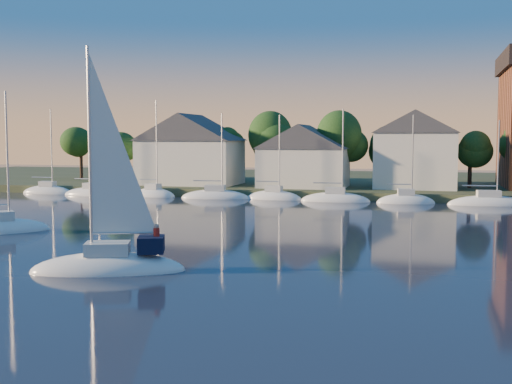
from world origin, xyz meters
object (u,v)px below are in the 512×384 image
(clubhouse_centre, at_px, (304,155))
(clubhouse_east, at_px, (416,149))
(clubhouse_west, at_px, (191,148))
(hero_sailboat, at_px, (110,262))

(clubhouse_centre, relative_size, clubhouse_east, 1.10)
(clubhouse_west, height_order, hero_sailboat, hero_sailboat)
(clubhouse_centre, distance_m, hero_sailboat, 50.60)
(clubhouse_centre, relative_size, hero_sailboat, 0.87)
(clubhouse_west, distance_m, hero_sailboat, 53.75)
(clubhouse_centre, bearing_deg, clubhouse_west, 176.42)
(clubhouse_centre, bearing_deg, hero_sailboat, -91.33)
(clubhouse_west, distance_m, clubhouse_centre, 16.05)
(clubhouse_east, relative_size, hero_sailboat, 0.79)
(clubhouse_west, relative_size, clubhouse_centre, 1.18)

